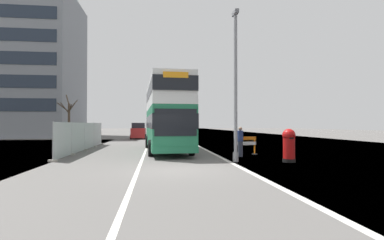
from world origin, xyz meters
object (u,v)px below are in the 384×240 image
object	(u,v)px
car_receding_far	(160,129)
car_receding_mid	(162,130)
red_pillar_postbox	(289,144)
car_oncoming_near	(139,131)
pedestrian_at_kerb	(240,142)
double_decker_bus	(166,115)
lamppost_foreground	(236,91)
roadworks_barrier	(245,144)

from	to	relation	value
car_receding_far	car_receding_mid	bearing A→B (deg)	-88.82
red_pillar_postbox	car_receding_mid	bearing A→B (deg)	99.09
car_oncoming_near	pedestrian_at_kerb	bearing A→B (deg)	-72.51
double_decker_bus	car_receding_mid	bearing A→B (deg)	89.46
car_oncoming_near	car_receding_far	bearing A→B (deg)	80.04
car_receding_mid	car_receding_far	world-z (taller)	car_receding_far
lamppost_foreground	car_receding_far	bearing A→B (deg)	94.24
lamppost_foreground	car_receding_far	distance (m)	43.80
lamppost_foreground	car_receding_mid	xyz separation A→B (m)	(-3.06, 35.32, -2.73)
car_receding_mid	car_receding_far	bearing A→B (deg)	91.18
lamppost_foreground	pedestrian_at_kerb	world-z (taller)	lamppost_foreground
double_decker_bus	pedestrian_at_kerb	bearing A→B (deg)	-45.19
double_decker_bus	car_receding_far	world-z (taller)	double_decker_bus
roadworks_barrier	car_receding_mid	xyz separation A→B (m)	(-4.54, 32.09, 0.22)
red_pillar_postbox	pedestrian_at_kerb	distance (m)	3.37
double_decker_bus	lamppost_foreground	world-z (taller)	lamppost_foreground
red_pillar_postbox	roadworks_barrier	distance (m)	3.87
lamppost_foreground	pedestrian_at_kerb	bearing A→B (deg)	68.84
roadworks_barrier	car_oncoming_near	world-z (taller)	car_oncoming_near
double_decker_bus	roadworks_barrier	distance (m)	6.26
car_oncoming_near	car_receding_far	size ratio (longest dim) A/B	0.97
lamppost_foreground	roadworks_barrier	size ratio (longest dim) A/B	4.85
pedestrian_at_kerb	roadworks_barrier	bearing A→B (deg)	55.97
car_receding_far	pedestrian_at_kerb	world-z (taller)	car_receding_far
roadworks_barrier	car_receding_mid	world-z (taller)	car_receding_mid
lamppost_foreground	double_decker_bus	bearing A→B (deg)	116.25
car_receding_mid	car_receding_far	xyz separation A→B (m)	(-0.17, 8.28, 0.04)
red_pillar_postbox	car_receding_far	size ratio (longest dim) A/B	0.42
car_receding_mid	pedestrian_at_kerb	size ratio (longest dim) A/B	2.18
double_decker_bus	lamppost_foreground	distance (m)	7.60
car_receding_mid	red_pillar_postbox	bearing A→B (deg)	-80.91
car_oncoming_near	car_receding_mid	bearing A→B (deg)	70.99
car_oncoming_near	car_receding_mid	world-z (taller)	car_oncoming_near
double_decker_bus	pedestrian_at_kerb	size ratio (longest dim) A/B	6.42
roadworks_barrier	car_oncoming_near	bearing A→B (deg)	109.27
lamppost_foreground	car_receding_far	size ratio (longest dim) A/B	1.94
lamppost_foreground	red_pillar_postbox	size ratio (longest dim) A/B	4.58
red_pillar_postbox	car_oncoming_near	xyz separation A→B (m)	(-9.04, 26.15, 0.07)
lamppost_foreground	roadworks_barrier	xyz separation A→B (m)	(1.47, 3.23, -2.95)
roadworks_barrier	car_receding_far	distance (m)	40.65
car_receding_mid	lamppost_foreground	bearing A→B (deg)	-85.05
car_oncoming_near	pedestrian_at_kerb	world-z (taller)	car_oncoming_near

